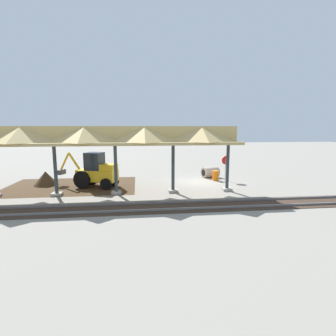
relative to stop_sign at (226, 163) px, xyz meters
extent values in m
plane|color=gray|center=(2.48, 0.23, -1.62)|extent=(120.00, 120.00, 0.00)
cube|color=#42301E|center=(13.38, 0.71, -1.62)|extent=(10.42, 7.00, 0.01)
cube|color=#9E998E|center=(1.13, 3.73, -1.52)|extent=(0.70, 0.70, 0.20)
cylinder|color=#2D383D|center=(1.13, 3.73, 0.18)|extent=(0.24, 0.24, 3.60)
cube|color=#9E998E|center=(5.31, 3.73, -1.52)|extent=(0.70, 0.70, 0.20)
cylinder|color=#2D383D|center=(5.31, 3.73, 0.18)|extent=(0.24, 0.24, 3.60)
cube|color=#9E998E|center=(9.49, 3.73, -1.52)|extent=(0.70, 0.70, 0.20)
cylinder|color=#2D383D|center=(9.49, 3.73, 0.18)|extent=(0.24, 0.24, 3.60)
cube|color=#9E998E|center=(13.67, 3.73, -1.52)|extent=(0.70, 0.70, 0.20)
cylinder|color=#2D383D|center=(13.67, 3.73, 0.18)|extent=(0.24, 0.24, 3.60)
cube|color=tan|center=(13.67, 3.73, 2.08)|extent=(26.27, 3.20, 0.20)
cube|color=tan|center=(13.67, 3.73, 2.73)|extent=(26.27, 0.20, 1.10)
pyramid|color=tan|center=(3.22, 3.73, 2.73)|extent=(3.76, 3.20, 1.10)
pyramid|color=tan|center=(7.40, 3.73, 2.73)|extent=(3.76, 3.20, 1.10)
pyramid|color=tan|center=(11.58, 3.73, 2.73)|extent=(3.76, 3.20, 1.10)
pyramid|color=tan|center=(15.76, 3.73, 2.73)|extent=(3.76, 3.20, 1.10)
cube|color=slate|center=(2.48, 6.67, -1.55)|extent=(60.00, 0.08, 0.15)
cube|color=slate|center=(2.48, 8.10, -1.55)|extent=(60.00, 0.08, 0.15)
cube|color=#38281E|center=(2.48, 7.39, -1.61)|extent=(60.00, 2.58, 0.03)
cylinder|color=gray|center=(0.00, 0.00, -0.59)|extent=(0.06, 0.06, 2.07)
cylinder|color=red|center=(0.00, 0.00, 0.25)|extent=(0.75, 0.18, 0.76)
cube|color=yellow|center=(11.17, 1.33, -0.65)|extent=(3.45, 2.34, 0.90)
cube|color=#1E262D|center=(11.36, 1.26, 0.50)|extent=(1.63, 1.55, 1.40)
cube|color=yellow|center=(10.21, 1.69, 0.05)|extent=(1.46, 1.43, 0.50)
cylinder|color=black|center=(11.82, 0.32, -0.92)|extent=(1.42, 0.77, 1.40)
cylinder|color=black|center=(12.32, 1.66, -0.92)|extent=(1.42, 0.77, 1.40)
cylinder|color=black|center=(9.92, 1.10, -1.17)|extent=(0.95, 0.60, 0.90)
cylinder|color=black|center=(10.38, 2.32, -1.17)|extent=(0.95, 0.60, 0.90)
cylinder|color=yellow|center=(13.10, 0.61, 0.45)|extent=(1.06, 0.54, 1.41)
cylinder|color=yellow|center=(13.96, 0.28, 0.30)|extent=(1.06, 0.53, 1.70)
cube|color=#47474C|center=(14.40, 0.12, -0.51)|extent=(0.84, 0.96, 0.40)
cone|color=#42301E|center=(15.59, 0.10, -1.62)|extent=(4.00, 4.00, 2.36)
cylinder|color=#9E9384|center=(0.90, -1.72, -1.12)|extent=(1.78, 1.42, 1.01)
cylinder|color=black|center=(1.64, -1.50, -1.12)|extent=(0.21, 0.64, 0.66)
cylinder|color=orange|center=(0.84, -0.19, -1.17)|extent=(0.56, 0.56, 0.90)
camera|label=1|loc=(7.91, 22.69, 3.17)|focal=28.00mm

